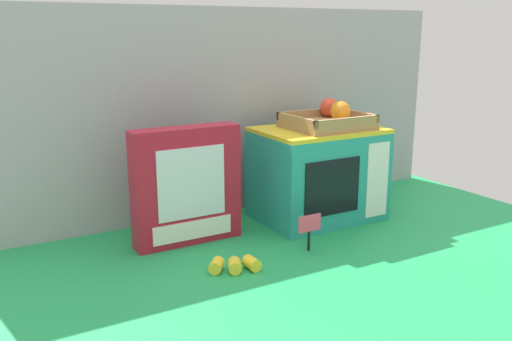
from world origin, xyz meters
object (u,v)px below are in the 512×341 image
at_px(loose_toy_banana, 234,265).
at_px(cookie_set_box, 187,186).
at_px(food_groups_crate, 329,120).
at_px(price_sign, 309,227).
at_px(toy_microwave, 317,173).

bearing_deg(loose_toy_banana, cookie_set_box, 95.13).
height_order(cookie_set_box, loose_toy_banana, cookie_set_box).
xyz_separation_m(food_groups_crate, loose_toy_banana, (-0.45, -0.22, -0.29)).
bearing_deg(food_groups_crate, loose_toy_banana, -153.41).
bearing_deg(price_sign, loose_toy_banana, -176.26).
relative_size(food_groups_crate, cookie_set_box, 0.73).
height_order(food_groups_crate, price_sign, food_groups_crate).
bearing_deg(price_sign, food_groups_crate, 44.37).
bearing_deg(loose_toy_banana, food_groups_crate, 26.59).
xyz_separation_m(food_groups_crate, cookie_set_box, (-0.47, 0.01, -0.15)).
bearing_deg(toy_microwave, price_sign, -129.78).
bearing_deg(food_groups_crate, price_sign, -135.63).
bearing_deg(toy_microwave, cookie_set_box, 179.21).
relative_size(toy_microwave, loose_toy_banana, 2.95).
relative_size(cookie_set_box, loose_toy_banana, 2.59).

